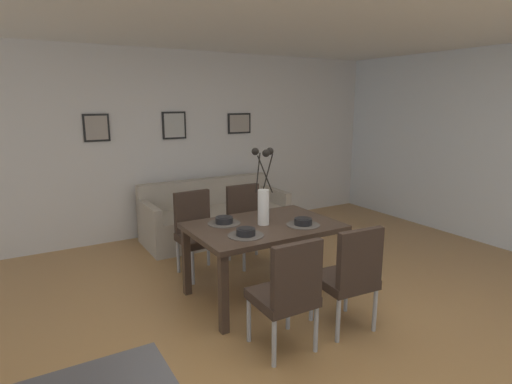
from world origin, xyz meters
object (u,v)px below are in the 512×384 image
(bowl_near_right, at_px, (224,220))
(framed_picture_left, at_px, (96,128))
(dining_chair_far_right, at_px, (247,220))
(bowl_near_left, at_px, (246,231))
(centerpiece_vase, at_px, (264,196))
(dining_chair_far_left, at_px, (350,273))
(sofa, at_px, (215,218))
(framed_picture_right, at_px, (239,123))
(bowl_far_left, at_px, (303,221))
(dining_table, at_px, (263,233))
(framed_picture_center, at_px, (174,125))
(dining_chair_near_left, at_px, (288,290))
(dining_chair_near_right, at_px, (197,229))

(bowl_near_right, bearing_deg, framed_picture_left, 108.33)
(dining_chair_far_right, distance_m, bowl_near_left, 1.30)
(centerpiece_vase, bearing_deg, dining_chair_far_left, -72.97)
(centerpiece_vase, xyz_separation_m, bowl_near_right, (-0.32, 0.21, -0.24))
(sofa, xyz_separation_m, framed_picture_right, (0.69, 0.51, 1.29))
(dining_chair_far_left, bearing_deg, bowl_near_right, 117.85)
(bowl_near_left, xyz_separation_m, bowl_far_left, (0.63, 0.00, 0.00))
(dining_chair_far_right, bearing_deg, dining_table, -109.89)
(bowl_near_left, relative_size, sofa, 0.09)
(dining_chair_far_right, xyz_separation_m, bowl_far_left, (-0.01, -1.11, 0.27))
(sofa, bearing_deg, bowl_far_left, -91.16)
(centerpiece_vase, height_order, framed_picture_center, framed_picture_center)
(dining_table, height_order, dining_chair_near_left, dining_chair_near_left)
(bowl_near_right, relative_size, bowl_far_left, 1.00)
(dining_chair_far_right, relative_size, centerpiece_vase, 1.25)
(dining_chair_far_right, relative_size, bowl_near_right, 5.41)
(dining_chair_near_right, bearing_deg, framed_picture_center, 77.87)
(centerpiece_vase, distance_m, sofa, 2.08)
(dining_chair_far_left, height_order, bowl_near_right, dining_chair_far_left)
(bowl_near_left, bearing_deg, dining_table, 34.28)
(dining_chair_far_left, distance_m, bowl_far_left, 0.75)
(centerpiece_vase, bearing_deg, framed_picture_center, 90.02)
(dining_chair_far_right, bearing_deg, bowl_far_left, -90.39)
(sofa, height_order, framed_picture_right, framed_picture_right)
(bowl_near_right, bearing_deg, centerpiece_vase, -34.04)
(dining_chair_near_right, height_order, framed_picture_center, framed_picture_center)
(dining_chair_far_right, bearing_deg, bowl_near_right, -133.29)
(dining_table, bearing_deg, dining_chair_far_right, 70.11)
(dining_table, distance_m, centerpiece_vase, 0.37)
(dining_table, bearing_deg, centerpiece_vase, 55.35)
(dining_chair_far_right, relative_size, bowl_far_left, 5.41)
(bowl_near_right, distance_m, framed_picture_center, 2.36)
(framed_picture_right, bearing_deg, centerpiece_vase, -113.37)
(dining_chair_near_left, distance_m, dining_chair_near_right, 1.78)
(dining_table, xyz_separation_m, bowl_near_right, (-0.32, 0.21, 0.13))
(dining_chair_near_left, bearing_deg, bowl_far_left, 46.66)
(dining_chair_far_left, bearing_deg, dining_chair_near_right, 108.92)
(dining_chair_near_left, height_order, sofa, dining_chair_near_left)
(dining_chair_near_left, bearing_deg, framed_picture_right, 67.40)
(centerpiece_vase, relative_size, sofa, 0.37)
(centerpiece_vase, distance_m, bowl_far_left, 0.45)
(framed_picture_center, xyz_separation_m, framed_picture_right, (1.04, 0.00, 0.00))
(centerpiece_vase, distance_m, framed_picture_center, 2.47)
(framed_picture_left, bearing_deg, dining_chair_far_left, -68.29)
(bowl_near_left, height_order, framed_picture_left, framed_picture_left)
(dining_chair_near_left, height_order, bowl_near_left, dining_chair_near_left)
(dining_chair_near_right, height_order, sofa, dining_chair_near_right)
(dining_chair_far_right, bearing_deg, framed_picture_center, 101.96)
(dining_chair_far_left, xyz_separation_m, centerpiece_vase, (-0.28, 0.91, 0.51))
(dining_chair_near_left, distance_m, bowl_near_right, 1.16)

